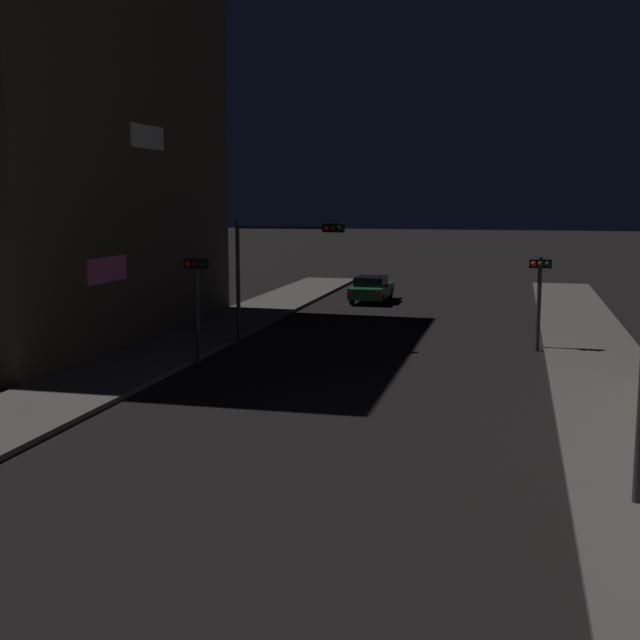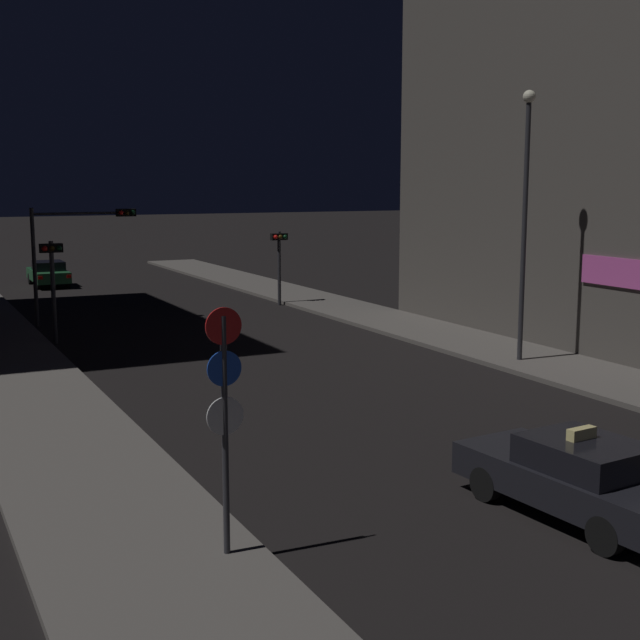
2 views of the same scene
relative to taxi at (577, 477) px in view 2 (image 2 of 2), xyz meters
name	(u,v)px [view 2 (image 2 of 2)]	position (x,y,z in m)	size (l,w,h in m)	color
sidewalk_right	(366,314)	(8.08, 21.50, -0.66)	(3.48, 57.71, 0.15)	#5B5651
building_facade_right	(627,109)	(13.63, 12.51, 7.66)	(7.70, 18.15, 16.79)	#514C47
taxi	(577,477)	(0.00, 0.00, 0.00)	(2.17, 4.58, 1.62)	black
far_car	(48,273)	(-2.43, 39.13, 0.00)	(1.85, 4.47, 1.42)	#1E512D
traffic_light_overhead	(76,239)	(-3.51, 25.06, 2.78)	(4.25, 0.42, 4.79)	#2D2D33
traffic_light_left_kerb	(52,271)	(-5.20, 20.88, 1.93)	(0.80, 0.42, 3.72)	#2D2D33
traffic_light_right_kerb	(279,252)	(6.08, 26.27, 1.79)	(0.80, 0.42, 3.51)	#2D2D33
sign_pole_left	(225,409)	(-6.06, 1.03, 1.69)	(0.58, 0.10, 3.82)	#2D2D33
street_lamp_near_block	(525,203)	(7.50, 10.53, 4.41)	(0.40, 0.40, 8.43)	#2D2D33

